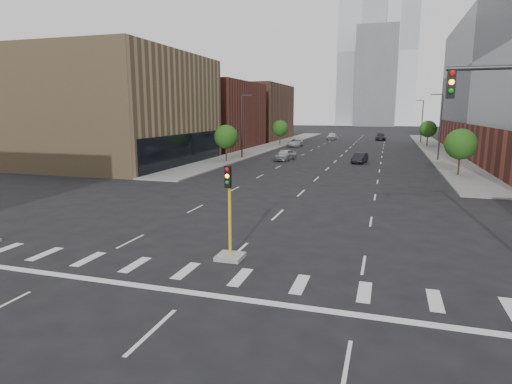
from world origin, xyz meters
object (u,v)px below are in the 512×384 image
at_px(car_far_left, 295,143).
at_px(car_distant, 332,136).
at_px(car_mid_right, 360,158).
at_px(car_deep_right, 380,137).
at_px(car_near_left, 285,155).
at_px(median_traffic_signal, 230,239).

height_order(car_far_left, car_distant, car_distant).
bearing_deg(car_distant, car_mid_right, -78.89).
bearing_deg(car_deep_right, car_near_left, -106.69).
height_order(car_near_left, car_distant, car_distant).
height_order(median_traffic_signal, car_far_left, median_traffic_signal).
relative_size(car_far_left, car_distant, 1.08).
relative_size(car_deep_right, car_distant, 1.12).
bearing_deg(car_distant, car_far_left, -101.37).
relative_size(car_mid_right, car_far_left, 0.77).
bearing_deg(car_deep_right, car_mid_right, -94.60).
xyz_separation_m(car_deep_right, car_distant, (-11.23, -0.80, 0.04)).
bearing_deg(car_near_left, car_mid_right, 9.10).
bearing_deg(car_near_left, car_distant, 98.78).
bearing_deg(car_near_left, median_traffic_signal, -70.71).
distance_m(median_traffic_signal, car_deep_right, 87.50).
relative_size(car_near_left, car_deep_right, 0.84).
bearing_deg(median_traffic_signal, car_distant, 94.10).
bearing_deg(car_distant, median_traffic_signal, -86.38).
relative_size(median_traffic_signal, car_near_left, 0.94).
xyz_separation_m(car_mid_right, car_distant, (-9.52, 46.44, 0.17)).
relative_size(car_far_left, car_deep_right, 0.96).
distance_m(median_traffic_signal, car_far_left, 65.05).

